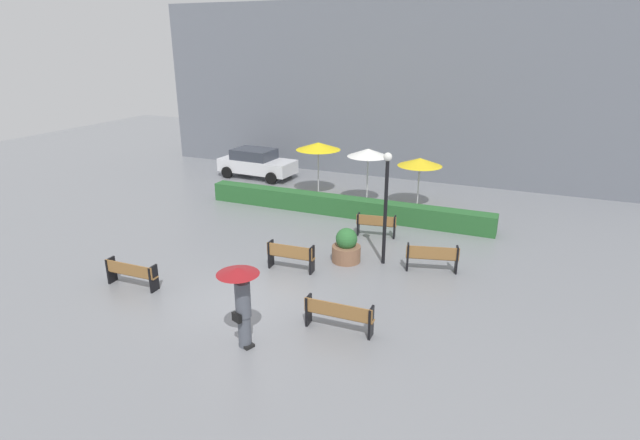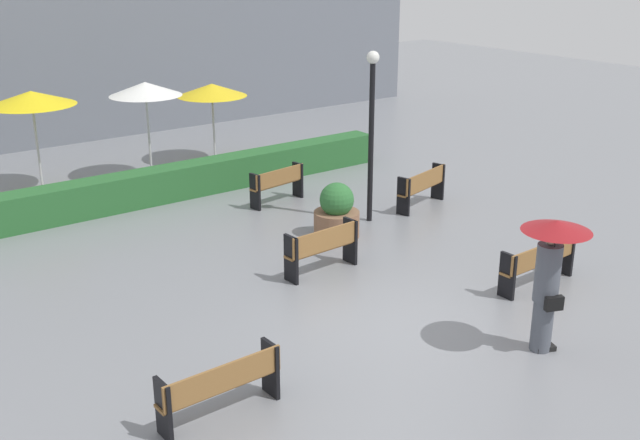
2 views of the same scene
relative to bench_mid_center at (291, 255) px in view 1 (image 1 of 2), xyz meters
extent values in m
plane|color=gray|center=(-0.35, -2.48, -0.54)|extent=(60.00, 60.00, 0.00)
cube|color=olive|center=(0.00, 0.06, -0.06)|extent=(1.60, 0.36, 0.04)
cube|color=olive|center=(0.01, -0.10, 0.17)|extent=(1.59, 0.13, 0.42)
cube|color=black|center=(-0.73, 0.00, -0.08)|extent=(0.08, 0.37, 0.91)
cube|color=black|center=(0.73, 0.08, -0.08)|extent=(0.08, 0.37, 0.91)
cube|color=olive|center=(-3.94, -2.95, -0.12)|extent=(1.75, 0.31, 0.04)
cube|color=olive|center=(-3.94, -3.10, 0.09)|extent=(1.75, 0.08, 0.38)
cube|color=black|center=(-4.75, -2.99, -0.13)|extent=(0.07, 0.37, 0.82)
cube|color=black|center=(-3.13, -2.95, -0.13)|extent=(0.07, 0.37, 0.82)
cube|color=olive|center=(4.27, 1.78, -0.08)|extent=(1.69, 0.65, 0.04)
cube|color=olive|center=(4.31, 1.65, 0.15)|extent=(1.64, 0.46, 0.42)
cube|color=black|center=(3.52, 1.56, -0.09)|extent=(0.14, 0.34, 0.90)
cube|color=black|center=(5.03, 1.96, -0.09)|extent=(0.14, 0.34, 0.90)
cube|color=olive|center=(1.67, 4.09, -0.06)|extent=(1.54, 0.47, 0.04)
cube|color=olive|center=(1.69, 3.95, 0.14)|extent=(1.51, 0.27, 0.38)
cube|color=black|center=(0.98, 3.96, -0.10)|extent=(0.11, 0.34, 0.87)
cube|color=black|center=(2.37, 4.18, -0.10)|extent=(0.11, 0.34, 0.87)
cube|color=olive|center=(2.80, -2.80, -0.10)|extent=(1.85, 0.28, 0.04)
cube|color=olive|center=(2.80, -2.94, 0.11)|extent=(1.84, 0.08, 0.38)
cube|color=black|center=(1.94, -2.84, -0.12)|extent=(0.07, 0.34, 0.84)
cube|color=black|center=(3.66, -2.80, -0.12)|extent=(0.07, 0.34, 0.84)
cylinder|color=#4C515B|center=(0.91, -4.39, -0.12)|extent=(0.32, 0.32, 0.84)
cube|color=black|center=(0.96, -4.41, -0.50)|extent=(0.39, 0.36, 0.08)
cylinder|color=#4C515B|center=(0.91, -4.39, 0.75)|extent=(0.38, 0.38, 0.91)
sphere|color=tan|center=(0.91, -4.39, 1.31)|extent=(0.21, 0.21, 0.21)
cube|color=black|center=(0.85, -4.60, 0.35)|extent=(0.30, 0.20, 0.22)
cylinder|color=black|center=(0.87, -4.48, 1.09)|extent=(0.02, 0.02, 0.90)
cone|color=maroon|center=(0.87, -4.48, 1.54)|extent=(1.03, 1.03, 0.16)
cylinder|color=brown|center=(1.43, 1.40, -0.26)|extent=(0.98, 0.98, 0.56)
sphere|color=#2D6B33|center=(1.43, 1.40, 0.29)|extent=(0.74, 0.74, 0.74)
cylinder|color=black|center=(2.64, 1.74, 1.24)|extent=(0.12, 0.12, 3.56)
sphere|color=white|center=(2.64, 1.74, 3.14)|extent=(0.28, 0.28, 0.28)
cylinder|color=silver|center=(-2.64, 8.39, 0.67)|extent=(0.06, 0.06, 2.41)
cone|color=yellow|center=(-2.64, 8.39, 1.87)|extent=(2.14, 2.14, 0.35)
cylinder|color=silver|center=(0.08, 7.74, 0.68)|extent=(0.06, 0.06, 2.45)
cone|color=white|center=(0.08, 7.74, 1.91)|extent=(1.88, 1.88, 0.35)
cylinder|color=silver|center=(2.32, 8.28, 0.52)|extent=(0.06, 0.06, 2.11)
cone|color=yellow|center=(2.32, 8.28, 1.57)|extent=(1.98, 1.98, 0.35)
cube|color=#28602D|center=(-0.39, 5.92, -0.13)|extent=(12.72, 0.70, 0.82)
cube|color=slate|center=(-0.35, 13.52, 4.09)|extent=(28.00, 1.20, 9.25)
cube|color=silver|center=(-7.05, 10.13, 0.13)|extent=(4.29, 1.98, 0.70)
cube|color=#333842|center=(-7.25, 10.15, 0.76)|extent=(2.28, 1.73, 0.55)
cylinder|color=black|center=(-5.58, 10.93, -0.22)|extent=(0.65, 0.25, 0.64)
cylinder|color=black|center=(-5.68, 9.18, -0.22)|extent=(0.65, 0.25, 0.64)
cylinder|color=black|center=(-8.43, 11.09, -0.22)|extent=(0.65, 0.25, 0.64)
cylinder|color=black|center=(-8.53, 9.34, -0.22)|extent=(0.65, 0.25, 0.64)
camera|label=1|loc=(6.86, -13.57, 6.60)|focal=28.33mm
camera|label=2|loc=(-8.08, -10.71, 5.32)|focal=42.73mm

